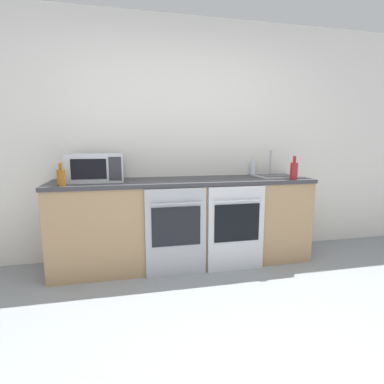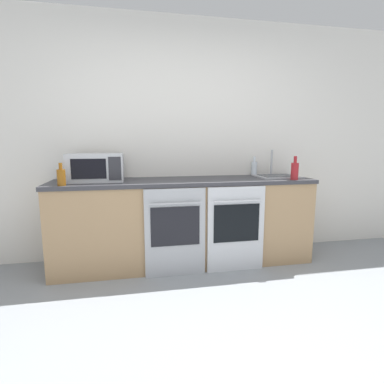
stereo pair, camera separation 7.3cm
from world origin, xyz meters
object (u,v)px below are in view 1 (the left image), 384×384
at_px(oven_right, 236,228).
at_px(microwave, 96,167).
at_px(bottle_red, 294,170).
at_px(bottle_clear, 253,168).
at_px(bottle_amber, 61,177).
at_px(sink, 276,175).
at_px(oven_left, 176,232).

xyz_separation_m(oven_right, microwave, (-1.33, 0.37, 0.60)).
distance_m(bottle_red, bottle_clear, 0.54).
xyz_separation_m(bottle_amber, sink, (2.18, 0.26, -0.06)).
bearing_deg(bottle_clear, oven_right, -125.94).
bearing_deg(sink, oven_right, -150.08).
bearing_deg(bottle_clear, bottle_amber, -166.35).
bearing_deg(bottle_clear, sink, -53.35).
bearing_deg(sink, bottle_clear, 126.65).
distance_m(bottle_clear, sink, 0.29).
relative_size(microwave, bottle_amber, 2.59).
height_order(bottle_amber, sink, sink).
relative_size(oven_right, microwave, 1.64).
bearing_deg(microwave, bottle_amber, -132.32).
bearing_deg(oven_left, bottle_amber, 175.72).
xyz_separation_m(oven_right, bottle_red, (0.64, 0.08, 0.56)).
height_order(oven_right, microwave, microwave).
bearing_deg(bottle_red, oven_left, -176.42).
distance_m(oven_left, bottle_red, 1.37).
relative_size(oven_right, sink, 1.90).
relative_size(oven_left, bottle_red, 3.55).
xyz_separation_m(oven_left, oven_right, (0.60, 0.00, 0.00)).
bearing_deg(bottle_red, oven_right, -173.10).
bearing_deg(oven_right, sink, 29.92).
height_order(bottle_red, sink, sink).
bearing_deg(bottle_red, sink, 104.68).
bearing_deg(microwave, sink, -1.06).
relative_size(oven_left, bottle_amber, 4.24).
height_order(oven_left, oven_right, same).
relative_size(bottle_amber, bottle_clear, 0.92).
relative_size(oven_left, microwave, 1.64).
relative_size(bottle_clear, sink, 0.49).
bearing_deg(oven_left, bottle_red, 3.58).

